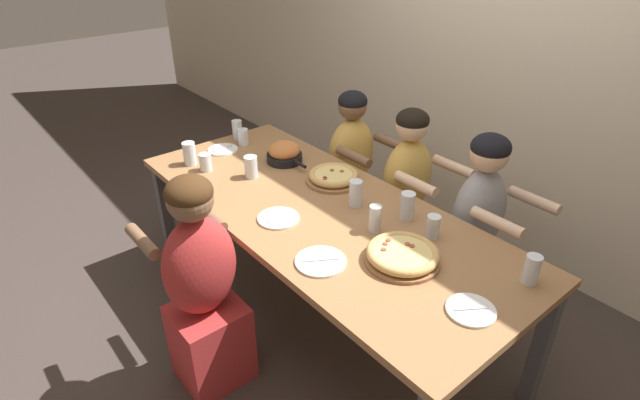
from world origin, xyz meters
The scene contains 24 objects.
ground_plane centered at (0.00, 0.00, 0.00)m, with size 18.00×18.00×0.00m, color #423833.
restaurant_back_panel centered at (0.00, 1.49, 1.60)m, with size 10.00×0.06×3.20m, color beige.
dining_table centered at (0.00, 0.00, 0.70)m, with size 2.36×0.97×0.78m.
pizza_board_main centered at (0.60, -0.01, 0.81)m, with size 0.35×0.35×0.06m.
pizza_board_second centered at (-0.19, 0.26, 0.81)m, with size 0.32×0.32×0.06m.
skillet_bowl centered at (-0.59, 0.20, 0.83)m, with size 0.33×0.22×0.13m.
empty_plate_a centered at (0.37, -0.30, 0.78)m, with size 0.23×0.23×0.02m.
empty_plate_b centered at (-0.98, -0.02, 0.78)m, with size 0.20×0.20×0.02m.
empty_plate_c centered at (-0.05, -0.24, 0.78)m, with size 0.22×0.22×0.02m.
empty_plate_d centered at (0.99, -0.05, 0.78)m, with size 0.20×0.20×0.02m.
drinking_glass_a centered at (-0.93, -0.28, 0.84)m, with size 0.08×0.08×0.14m.
drinking_glass_b centered at (1.04, 0.29, 0.83)m, with size 0.07×0.07×0.14m.
drinking_glass_c centered at (-0.79, -0.25, 0.82)m, with size 0.07×0.07×0.11m.
drinking_glass_d centered at (0.10, 0.17, 0.84)m, with size 0.07×0.07×0.15m.
drinking_glass_e centered at (0.34, 0.07, 0.85)m, with size 0.06×0.06×0.14m.
drinking_glass_f centered at (0.36, 0.28, 0.84)m, with size 0.07×0.07×0.15m.
drinking_glass_g centered at (-0.54, -0.08, 0.83)m, with size 0.08×0.08×0.13m.
drinking_glass_h centered at (-1.09, 0.16, 0.83)m, with size 0.07×0.07×0.13m.
drinking_glass_i centered at (-0.98, 0.14, 0.83)m, with size 0.07×0.07×0.11m.
drinking_glass_j centered at (0.56, 0.25, 0.83)m, with size 0.07×0.07×0.12m.
diner_far_center centered at (0.00, 0.71, 0.54)m, with size 0.51×0.40×1.17m.
diner_near_center centered at (-0.03, -0.71, 0.55)m, with size 0.51×0.40×1.19m.
diner_far_midright centered at (0.52, 0.71, 0.55)m, with size 0.51×0.40×1.18m.
diner_far_midleft centered at (-0.51, 0.71, 0.52)m, with size 0.51×0.40×1.15m.
Camera 1 is at (1.76, -1.46, 2.14)m, focal length 28.00 mm.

